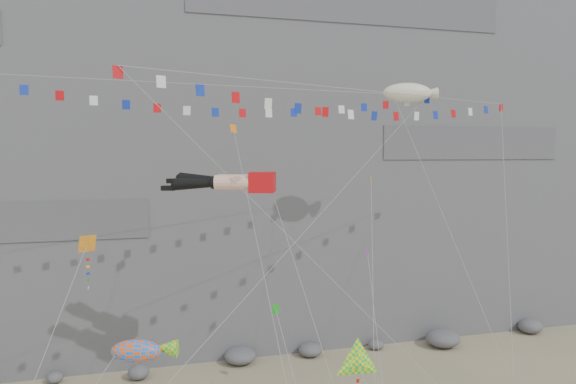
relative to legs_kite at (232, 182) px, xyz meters
name	(u,v)px	position (x,y,z in m)	size (l,w,h in m)	color
cliff	(211,77)	(2.45, 25.13, 9.71)	(80.00, 28.00, 50.00)	slate
talus_boulders	(240,356)	(2.45, 10.13, -14.69)	(60.00, 3.00, 1.20)	slate
legs_kite	(232,182)	(0.00, 0.00, 0.00)	(8.21, 16.42, 20.55)	red
flag_banner_upper	(229,86)	(0.11, 1.42, 5.95)	(30.20, 15.37, 27.99)	red
flag_banner_lower	(363,91)	(7.38, -2.81, 5.46)	(27.61, 11.80, 23.16)	red
harlequin_kite	(87,245)	(-8.19, -3.08, -2.98)	(5.75, 9.41, 15.64)	red
fish_windsock	(136,351)	(-5.86, -5.77, -7.95)	(8.96, 5.48, 10.98)	#FE550C
delta_kite	(358,363)	(4.63, -8.82, -8.53)	(2.48, 7.42, 9.75)	#FFF00D
blimp_windsock	(408,93)	(13.28, 2.81, 6.04)	(4.53, 13.58, 24.74)	beige
small_kite_a	(235,134)	(0.45, 1.35, 2.96)	(1.63, 15.35, 23.69)	orange
small_kite_b	(368,255)	(8.36, -1.52, -4.63)	(3.55, 10.79, 15.05)	purple
small_kite_c	(276,312)	(1.42, -5.19, -6.72)	(1.33, 9.22, 12.20)	#189E1C
small_kite_d	(371,186)	(8.91, -0.73, -0.31)	(5.98, 13.40, 20.70)	gold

